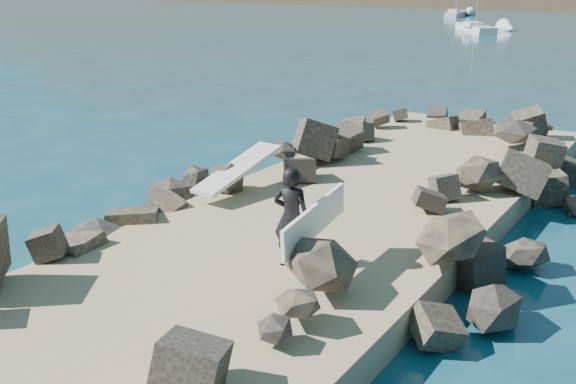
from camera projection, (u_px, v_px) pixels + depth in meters
name	position (u px, v px, depth m)	size (l,w,h in m)	color
ground	(315.00, 249.00, 13.03)	(800.00, 800.00, 0.00)	#0F384C
jetty	(257.00, 271.00, 11.37)	(6.00, 26.00, 0.60)	#8C7759
riprap_left	(158.00, 219.00, 13.23)	(2.60, 22.00, 1.00)	black
riprap_right	(422.00, 293.00, 10.16)	(2.60, 22.00, 1.00)	black
surfboard_resting	(238.00, 173.00, 14.44)	(0.64, 2.56, 0.09)	beige
surfer_with_board	(295.00, 218.00, 10.57)	(0.93, 2.17, 1.75)	black
sailboat_a	(475.00, 28.00, 61.59)	(5.86, 7.21, 9.19)	silver
sailboat_e	(455.00, 14.00, 83.59)	(2.67, 7.23, 8.53)	silver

